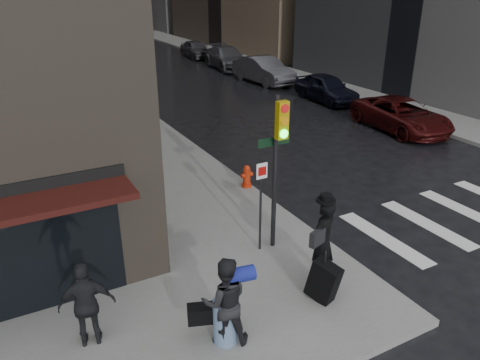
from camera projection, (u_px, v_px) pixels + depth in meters
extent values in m
plane|color=black|center=(295.00, 300.00, 9.82)|extent=(140.00, 140.00, 0.00)
cube|color=slate|center=(66.00, 77.00, 31.56)|extent=(4.00, 50.00, 0.15)
cube|color=slate|center=(242.00, 61.00, 37.47)|extent=(3.00, 50.00, 0.15)
cube|color=silver|center=(384.00, 238.00, 12.16)|extent=(0.50, 3.00, 0.01)
cube|color=silver|center=(427.00, 224.00, 12.86)|extent=(0.50, 3.00, 0.01)
cube|color=silver|center=(466.00, 211.00, 13.56)|extent=(0.50, 3.00, 0.01)
imported|color=black|center=(322.00, 241.00, 9.90)|extent=(0.80, 0.65, 1.90)
cylinder|color=black|center=(326.00, 200.00, 9.51)|extent=(0.40, 0.40, 0.05)
cylinder|color=black|center=(326.00, 198.00, 9.49)|extent=(0.25, 0.25, 0.15)
cube|color=black|center=(317.00, 238.00, 9.55)|extent=(0.42, 0.25, 0.33)
cube|color=black|center=(323.00, 281.00, 9.44)|extent=(0.54, 0.80, 0.96)
cylinder|color=black|center=(325.00, 260.00, 9.24)|extent=(0.04, 0.04, 0.44)
imported|color=black|center=(225.00, 302.00, 8.19)|extent=(1.01, 0.90, 1.73)
cube|color=black|center=(202.00, 314.00, 8.42)|extent=(0.58, 0.44, 0.32)
cylinder|color=navy|center=(240.00, 275.00, 8.15)|extent=(0.56, 0.36, 0.28)
imported|color=black|center=(87.00, 305.00, 8.16)|extent=(1.04, 0.62, 1.67)
cylinder|color=black|center=(275.00, 175.00, 10.83)|extent=(0.11, 0.11, 3.76)
cube|color=#C4A30D|center=(282.00, 120.00, 10.12)|extent=(0.27, 0.18, 0.85)
cylinder|color=red|center=(285.00, 109.00, 9.93)|extent=(0.19, 0.05, 0.19)
cylinder|color=orange|center=(284.00, 121.00, 10.05)|extent=(0.19, 0.05, 0.19)
cylinder|color=#19E533|center=(284.00, 134.00, 10.16)|extent=(0.19, 0.05, 0.19)
cylinder|color=black|center=(260.00, 208.00, 10.95)|extent=(0.06, 0.06, 2.26)
cube|color=white|center=(262.00, 171.00, 10.56)|extent=(0.28, 0.03, 0.38)
cube|color=black|center=(274.00, 141.00, 10.57)|extent=(0.85, 0.05, 0.21)
cylinder|color=#B8250B|center=(247.00, 185.00, 14.79)|extent=(0.32, 0.32, 0.10)
cylinder|color=#B8250B|center=(247.00, 178.00, 14.69)|extent=(0.24, 0.24, 0.59)
sphere|color=#B8250B|center=(247.00, 169.00, 14.57)|extent=(0.22, 0.22, 0.22)
cylinder|color=#B8250B|center=(247.00, 175.00, 14.65)|extent=(0.40, 0.16, 0.14)
imported|color=#3A0B0B|center=(401.00, 115.00, 20.53)|extent=(2.79, 5.18, 1.38)
imported|color=black|center=(326.00, 88.00, 25.33)|extent=(1.93, 4.40, 1.47)
imported|color=#45454A|center=(264.00, 70.00, 29.73)|extent=(2.05, 5.05, 1.63)
imported|color=#49494E|center=(227.00, 58.00, 34.53)|extent=(2.72, 5.55, 1.55)
imported|color=#3C3C41|center=(196.00, 49.00, 39.20)|extent=(1.91, 4.25, 1.42)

